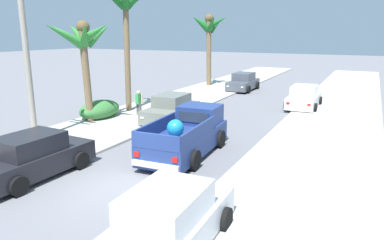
% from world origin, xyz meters
% --- Properties ---
extents(ground_plane, '(160.00, 160.00, 0.00)m').
position_xyz_m(ground_plane, '(0.00, 0.00, 0.00)').
color(ground_plane, slate).
extents(sidewalk_left, '(5.09, 60.00, 0.12)m').
position_xyz_m(sidewalk_left, '(-5.33, 12.00, 0.06)').
color(sidewalk_left, '#B2AFA8').
rests_on(sidewalk_left, ground).
extents(sidewalk_right, '(5.09, 60.00, 0.12)m').
position_xyz_m(sidewalk_right, '(5.33, 12.00, 0.06)').
color(sidewalk_right, '#B2AFA8').
rests_on(sidewalk_right, ground).
extents(curb_left, '(0.16, 60.00, 0.10)m').
position_xyz_m(curb_left, '(-4.19, 12.00, 0.05)').
color(curb_left, silver).
rests_on(curb_left, ground).
extents(curb_right, '(0.16, 60.00, 0.10)m').
position_xyz_m(curb_right, '(4.19, 12.00, 0.05)').
color(curb_right, silver).
rests_on(curb_right, ground).
extents(pickup_truck, '(2.44, 5.31, 1.80)m').
position_xyz_m(pickup_truck, '(0.46, 3.98, 0.79)').
color(pickup_truck, navy).
rests_on(pickup_truck, ground).
extents(car_left_near, '(2.06, 4.28, 1.54)m').
position_xyz_m(car_left_near, '(3.17, 15.69, 0.71)').
color(car_left_near, silver).
rests_on(car_left_near, ground).
extents(car_right_near, '(2.12, 4.30, 1.54)m').
position_xyz_m(car_right_near, '(3.21, -2.35, 0.71)').
color(car_right_near, silver).
rests_on(car_right_near, ground).
extents(car_left_mid, '(2.04, 4.27, 1.54)m').
position_xyz_m(car_left_mid, '(-2.90, 21.14, 0.71)').
color(car_left_mid, '#474C56').
rests_on(car_left_mid, ground).
extents(car_right_mid, '(2.15, 4.32, 1.54)m').
position_xyz_m(car_right_mid, '(-2.93, 8.54, 0.71)').
color(car_right_mid, slate).
rests_on(car_right_mid, ground).
extents(car_left_far, '(2.13, 4.30, 1.54)m').
position_xyz_m(car_left_far, '(-3.22, -0.64, 0.71)').
color(car_left_far, black).
rests_on(car_left_far, ground).
extents(palm_tree_left_fore, '(3.85, 4.13, 5.57)m').
position_xyz_m(palm_tree_left_fore, '(-6.79, 6.02, 4.54)').
color(palm_tree_left_fore, brown).
rests_on(palm_tree_left_fore, ground).
extents(palm_tree_right_fore, '(3.46, 3.67, 6.58)m').
position_xyz_m(palm_tree_right_fore, '(-6.57, 21.96, 5.19)').
color(palm_tree_right_fore, brown).
rests_on(palm_tree_right_fore, ground).
extents(palm_tree_left_mid, '(3.82, 3.88, 7.73)m').
position_xyz_m(palm_tree_left_mid, '(-6.55, 9.50, 6.48)').
color(palm_tree_left_mid, brown).
rests_on(palm_tree_left_mid, ground).
extents(utility_pole, '(1.80, 0.26, 7.63)m').
position_xyz_m(utility_pole, '(-6.60, 2.28, 4.03)').
color(utility_pole, '#9E9384').
rests_on(utility_pole, ground).
extents(hedge_bush, '(1.80, 2.80, 1.10)m').
position_xyz_m(hedge_bush, '(-6.95, 7.17, 0.55)').
color(hedge_bush, '#387538').
rests_on(hedge_bush, ground).
extents(pedestrian, '(0.57, 0.38, 1.59)m').
position_xyz_m(pedestrian, '(-5.23, 8.66, 0.91)').
color(pedestrian, '#4C4C4C').
rests_on(pedestrian, ground).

